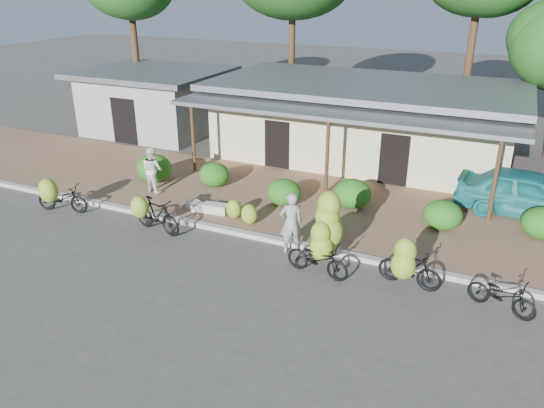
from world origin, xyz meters
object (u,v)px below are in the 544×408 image
at_px(bike_left, 155,214).
at_px(bike_center, 323,241).
at_px(bike_far_left, 60,197).
at_px(sack_near, 215,208).
at_px(bike_right, 408,266).
at_px(bike_far_right, 502,295).
at_px(bystander, 152,170).
at_px(vendor, 291,223).
at_px(sack_far, 196,206).
at_px(teal_van, 529,194).

bearing_deg(bike_left, bike_center, -79.51).
bearing_deg(bike_far_left, sack_near, -79.68).
height_order(bike_center, bike_right, bike_center).
relative_size(bike_far_right, bystander, 1.05).
bearing_deg(vendor, bike_right, 134.11).
bearing_deg(sack_far, teal_van, 22.12).
bearing_deg(bike_right, bystander, 81.61).
xyz_separation_m(bike_right, sack_far, (-7.46, 1.87, -0.44)).
distance_m(bike_left, bike_center, 5.55).
bearing_deg(teal_van, bike_far_right, -179.73).
bearing_deg(bike_far_right, teal_van, 14.32).
distance_m(sack_far, vendor, 4.20).
height_order(sack_near, teal_van, teal_van).
relative_size(bike_center, vendor, 1.21).
distance_m(bike_far_left, bike_right, 11.68).
xyz_separation_m(bike_center, sack_far, (-5.16, 1.84, -0.64)).
bearing_deg(bike_far_right, bike_right, 108.57).
height_order(bike_far_right, sack_near, bike_far_right).
bearing_deg(teal_van, bystander, 109.48).
distance_m(sack_far, bystander, 2.61).
height_order(bike_far_left, bike_left, bike_far_left).
relative_size(bike_far_left, vendor, 1.05).
distance_m(sack_far, teal_van, 11.03).
distance_m(bike_center, sack_far, 5.52).
height_order(bike_center, vendor, bike_center).
distance_m(bike_far_right, sack_far, 9.90).
height_order(bike_left, teal_van, teal_van).
bearing_deg(vendor, sack_far, -51.45).
xyz_separation_m(bike_center, sack_near, (-4.48, 1.93, -0.63)).
distance_m(bike_right, vendor, 3.57).
relative_size(bike_center, bystander, 1.34).
distance_m(bike_far_right, bystander, 12.40).
distance_m(bike_center, sack_near, 4.92).
height_order(sack_far, bystander, bystander).
relative_size(sack_near, bystander, 0.51).
bearing_deg(bike_far_left, teal_van, -78.87).
distance_m(bike_far_left, bike_center, 9.39).
distance_m(bike_right, bike_far_right, 2.27).
xyz_separation_m(vendor, teal_van, (6.23, 5.33, -0.03)).
distance_m(bike_left, bike_right, 7.84).
height_order(bike_right, bike_far_right, bike_right).
xyz_separation_m(bike_far_left, bike_far_right, (13.94, -0.01, -0.16)).
bearing_deg(vendor, bike_center, 116.68).
bearing_deg(bike_right, sack_far, 83.05).
distance_m(vendor, bystander, 6.66).
height_order(bike_center, teal_van, bike_center).
bearing_deg(bystander, teal_van, -152.24).
xyz_separation_m(bike_far_left, bike_left, (3.84, 0.08, 0.04)).
bearing_deg(bystander, bike_far_left, 68.89).
bearing_deg(bike_center, bystander, 78.33).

